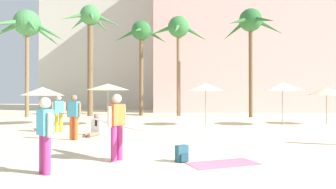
{
  "coord_description": "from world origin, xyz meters",
  "views": [
    {
      "loc": [
        -0.5,
        -6.13,
        1.64
      ],
      "look_at": [
        -0.68,
        4.87,
        1.72
      ],
      "focal_mm": 32.4,
      "sensor_mm": 36.0,
      "label": 1
    }
  ],
  "objects_px": {
    "palm_tree_center": "(27,27)",
    "cafe_umbrella_0": "(206,87)",
    "palm_tree_far_right": "(251,26)",
    "person_mid_left": "(60,112)",
    "cafe_umbrella_2": "(43,91)",
    "cafe_umbrella_4": "(282,87)",
    "person_mid_right": "(45,132)",
    "beach_towel": "(223,164)",
    "palm_tree_far_left": "(90,27)",
    "backpack": "(182,154)",
    "person_near_left": "(74,115)",
    "person_mid_center": "(95,128)",
    "cafe_umbrella_3": "(326,91)",
    "palm_tree_left": "(141,37)",
    "person_far_right": "(117,124)",
    "cafe_umbrella_1": "(108,87)",
    "palm_tree_right": "(178,32)"
  },
  "relations": [
    {
      "from": "person_mid_left",
      "to": "person_mid_center",
      "type": "bearing_deg",
      "value": -155.55
    },
    {
      "from": "palm_tree_far_left",
      "to": "cafe_umbrella_1",
      "type": "xyz_separation_m",
      "value": [
        3.24,
        -8.07,
        -5.31
      ]
    },
    {
      "from": "person_mid_left",
      "to": "palm_tree_right",
      "type": "bearing_deg",
      "value": -57.76
    },
    {
      "from": "palm_tree_center",
      "to": "cafe_umbrella_0",
      "type": "height_order",
      "value": "palm_tree_center"
    },
    {
      "from": "cafe_umbrella_3",
      "to": "person_far_right",
      "type": "height_order",
      "value": "cafe_umbrella_3"
    },
    {
      "from": "backpack",
      "to": "palm_tree_far_left",
      "type": "bearing_deg",
      "value": 169.66
    },
    {
      "from": "cafe_umbrella_4",
      "to": "backpack",
      "type": "relative_size",
      "value": 5.83
    },
    {
      "from": "palm_tree_center",
      "to": "person_near_left",
      "type": "relative_size",
      "value": 5.05
    },
    {
      "from": "palm_tree_center",
      "to": "person_mid_right",
      "type": "xyz_separation_m",
      "value": [
        9.04,
        -17.81,
        -6.34
      ]
    },
    {
      "from": "person_mid_center",
      "to": "person_near_left",
      "type": "bearing_deg",
      "value": -4.1
    },
    {
      "from": "person_near_left",
      "to": "person_mid_left",
      "type": "bearing_deg",
      "value": -131.06
    },
    {
      "from": "person_far_right",
      "to": "person_mid_right",
      "type": "height_order",
      "value": "person_far_right"
    },
    {
      "from": "cafe_umbrella_3",
      "to": "beach_towel",
      "type": "relative_size",
      "value": 1.29
    },
    {
      "from": "backpack",
      "to": "person_mid_left",
      "type": "xyz_separation_m",
      "value": [
        -5.47,
        6.35,
        0.72
      ]
    },
    {
      "from": "cafe_umbrella_3",
      "to": "cafe_umbrella_1",
      "type": "bearing_deg",
      "value": -176.67
    },
    {
      "from": "palm_tree_far_right",
      "to": "palm_tree_left",
      "type": "bearing_deg",
      "value": 166.97
    },
    {
      "from": "cafe_umbrella_4",
      "to": "person_mid_right",
      "type": "distance_m",
      "value": 14.34
    },
    {
      "from": "palm_tree_far_right",
      "to": "palm_tree_right",
      "type": "bearing_deg",
      "value": 162.18
    },
    {
      "from": "palm_tree_right",
      "to": "cafe_umbrella_3",
      "type": "xyz_separation_m",
      "value": [
        8.61,
        -7.82,
        -5.19
      ]
    },
    {
      "from": "backpack",
      "to": "person_near_left",
      "type": "relative_size",
      "value": 0.25
    },
    {
      "from": "palm_tree_left",
      "to": "backpack",
      "type": "xyz_separation_m",
      "value": [
        2.96,
        -18.5,
        -6.62
      ]
    },
    {
      "from": "person_far_right",
      "to": "person_near_left",
      "type": "relative_size",
      "value": 1.29
    },
    {
      "from": "beach_towel",
      "to": "person_mid_right",
      "type": "height_order",
      "value": "person_mid_right"
    },
    {
      "from": "palm_tree_left",
      "to": "backpack",
      "type": "relative_size",
      "value": 19.52
    },
    {
      "from": "cafe_umbrella_4",
      "to": "person_mid_center",
      "type": "distance_m",
      "value": 10.89
    },
    {
      "from": "palm_tree_far_right",
      "to": "cafe_umbrella_0",
      "type": "height_order",
      "value": "palm_tree_far_right"
    },
    {
      "from": "beach_towel",
      "to": "person_mid_left",
      "type": "xyz_separation_m",
      "value": [
        -6.48,
        6.54,
        0.91
      ]
    },
    {
      "from": "person_mid_left",
      "to": "person_mid_right",
      "type": "relative_size",
      "value": 1.48
    },
    {
      "from": "cafe_umbrella_4",
      "to": "person_mid_left",
      "type": "distance_m",
      "value": 12.13
    },
    {
      "from": "person_mid_right",
      "to": "palm_tree_left",
      "type": "bearing_deg",
      "value": 45.17
    },
    {
      "from": "cafe_umbrella_2",
      "to": "person_mid_right",
      "type": "xyz_separation_m",
      "value": [
        5.06,
        -11.56,
        -1.06
      ]
    },
    {
      "from": "palm_tree_far_right",
      "to": "person_mid_left",
      "type": "distance_m",
      "value": 16.51
    },
    {
      "from": "cafe_umbrella_2",
      "to": "cafe_umbrella_4",
      "type": "bearing_deg",
      "value": -1.96
    },
    {
      "from": "cafe_umbrella_0",
      "to": "person_mid_left",
      "type": "height_order",
      "value": "cafe_umbrella_0"
    },
    {
      "from": "palm_tree_right",
      "to": "cafe_umbrella_0",
      "type": "bearing_deg",
      "value": -80.85
    },
    {
      "from": "palm_tree_far_left",
      "to": "person_mid_left",
      "type": "height_order",
      "value": "palm_tree_far_left"
    },
    {
      "from": "person_mid_left",
      "to": "person_mid_right",
      "type": "xyz_separation_m",
      "value": [
        2.52,
        -7.55,
        -0.03
      ]
    },
    {
      "from": "palm_tree_far_right",
      "to": "person_near_left",
      "type": "bearing_deg",
      "value": -128.08
    },
    {
      "from": "palm_tree_far_left",
      "to": "backpack",
      "type": "height_order",
      "value": "palm_tree_far_left"
    },
    {
      "from": "beach_towel",
      "to": "person_mid_left",
      "type": "height_order",
      "value": "person_mid_left"
    },
    {
      "from": "cafe_umbrella_3",
      "to": "palm_tree_far_right",
      "type": "bearing_deg",
      "value": 115.96
    },
    {
      "from": "palm_tree_center",
      "to": "cafe_umbrella_0",
      "type": "bearing_deg",
      "value": -26.95
    },
    {
      "from": "palm_tree_right",
      "to": "person_mid_right",
      "type": "relative_size",
      "value": 5.24
    },
    {
      "from": "palm_tree_left",
      "to": "person_mid_left",
      "type": "bearing_deg",
      "value": -101.69
    },
    {
      "from": "palm_tree_far_left",
      "to": "cafe_umbrella_4",
      "type": "distance_m",
      "value": 16.32
    },
    {
      "from": "cafe_umbrella_0",
      "to": "cafe_umbrella_3",
      "type": "xyz_separation_m",
      "value": [
        7.22,
        0.77,
        -0.22
      ]
    },
    {
      "from": "person_mid_center",
      "to": "cafe_umbrella_3",
      "type": "bearing_deg",
      "value": 129.02
    },
    {
      "from": "cafe_umbrella_4",
      "to": "person_mid_right",
      "type": "height_order",
      "value": "cafe_umbrella_4"
    },
    {
      "from": "cafe_umbrella_0",
      "to": "beach_towel",
      "type": "distance_m",
      "value": 10.13
    },
    {
      "from": "person_mid_right",
      "to": "cafe_umbrella_0",
      "type": "bearing_deg",
      "value": 22.26
    }
  ]
}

